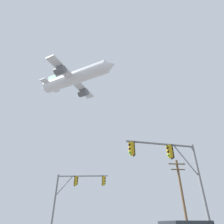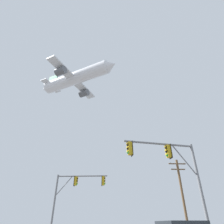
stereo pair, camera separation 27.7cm
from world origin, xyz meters
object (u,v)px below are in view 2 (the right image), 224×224
(signal_pole_near, at_px, (173,166))
(utility_pole, at_px, (182,193))
(signal_pole_far, at_px, (74,190))
(airplane, at_px, (76,78))

(signal_pole_near, distance_m, utility_pole, 11.77)
(signal_pole_far, distance_m, airplane, 37.97)
(signal_pole_far, xyz_separation_m, utility_pole, (12.54, 2.34, 0.01))
(signal_pole_far, relative_size, airplane, 0.27)
(signal_pole_near, relative_size, utility_pole, 0.77)
(signal_pole_near, relative_size, signal_pole_far, 1.09)
(utility_pole, distance_m, airplane, 40.55)
(utility_pole, xyz_separation_m, airplane, (-17.81, 17.35, 32.04))
(signal_pole_near, height_order, utility_pole, utility_pole)
(signal_pole_near, distance_m, signal_pole_far, 11.63)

